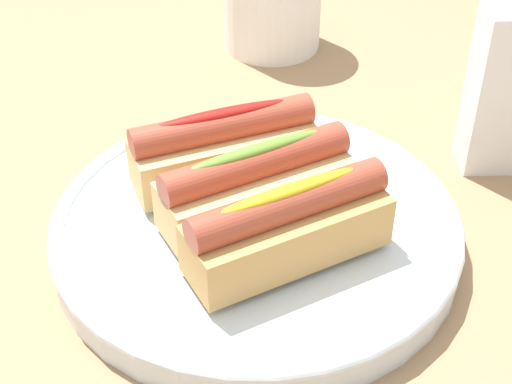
{
  "coord_description": "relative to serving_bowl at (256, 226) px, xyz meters",
  "views": [
    {
      "loc": [
        -0.02,
        -0.46,
        0.41
      ],
      "look_at": [
        0.02,
        0.0,
        0.05
      ],
      "focal_mm": 53.82,
      "sensor_mm": 36.0,
      "label": 1
    }
  ],
  "objects": [
    {
      "name": "hotdog_front",
      "position": [
        0.02,
        -0.05,
        0.04
      ],
      "size": [
        0.16,
        0.11,
        0.06
      ],
      "color": "tan",
      "rests_on": "serving_bowl"
    },
    {
      "name": "ground_plane",
      "position": [
        -0.02,
        -0.0,
        -0.02
      ],
      "size": [
        2.4,
        2.4,
        0.0
      ],
      "primitive_type": "plane",
      "color": "#9E7A56"
    },
    {
      "name": "hotdog_back",
      "position": [
        -0.0,
        -0.0,
        0.04
      ],
      "size": [
        0.16,
        0.11,
        0.06
      ],
      "color": "#DBB270",
      "rests_on": "serving_bowl"
    },
    {
      "name": "serving_bowl",
      "position": [
        0.0,
        0.0,
        0.0
      ],
      "size": [
        0.32,
        0.32,
        0.03
      ],
      "color": "silver",
      "rests_on": "ground_plane"
    },
    {
      "name": "hotdog_side",
      "position": [
        -0.02,
        0.05,
        0.04
      ],
      "size": [
        0.16,
        0.09,
        0.06
      ],
      "color": "#DBB270",
      "rests_on": "serving_bowl"
    }
  ]
}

